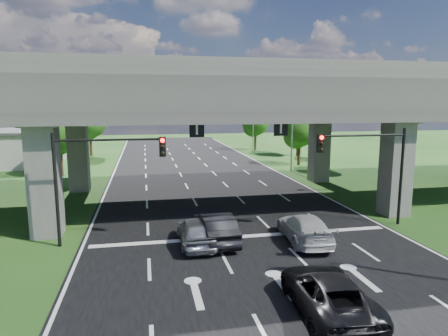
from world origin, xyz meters
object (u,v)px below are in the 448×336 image
object	(u,v)px
streetlight_beyond	(251,114)
signal_right	(371,159)
streetlight_far	(289,118)
car_trailing	(327,293)
car_white	(305,228)
car_silver	(196,231)
car_dark	(215,227)
signal_left	(99,167)

from	to	relation	value
streetlight_beyond	signal_right	bearing A→B (deg)	-93.61
streetlight_far	car_trailing	bearing A→B (deg)	-107.63
streetlight_beyond	car_trailing	size ratio (longest dim) A/B	1.90
streetlight_far	car_white	size ratio (longest dim) A/B	1.96
car_silver	streetlight_beyond	bearing A→B (deg)	-109.43
signal_right	streetlight_beyond	xyz separation A→B (m)	(2.27, 36.06, 1.66)
streetlight_beyond	car_trailing	bearing A→B (deg)	-101.58
signal_right	car_dark	bearing A→B (deg)	-174.41
car_silver	car_white	bearing A→B (deg)	174.10
car_white	signal_right	bearing A→B (deg)	-154.36
signal_left	car_dark	bearing A→B (deg)	-8.89
signal_left	streetlight_beyond	world-z (taller)	streetlight_beyond
car_white	car_trailing	size ratio (longest dim) A/B	0.97
signal_left	car_white	distance (m)	11.47
car_dark	car_white	distance (m)	4.86
signal_left	car_silver	distance (m)	6.12
streetlight_far	streetlight_beyond	distance (m)	16.00
signal_right	signal_left	size ratio (longest dim) A/B	1.00
signal_left	streetlight_beyond	bearing A→B (deg)	63.57
signal_left	car_dark	world-z (taller)	signal_left
signal_left	streetlight_far	xyz separation A→B (m)	(17.92, 20.06, 1.66)
streetlight_far	car_white	world-z (taller)	streetlight_far
streetlight_beyond	car_white	size ratio (longest dim) A/B	1.96
signal_right	signal_left	world-z (taller)	same
car_silver	car_white	size ratio (longest dim) A/B	0.87
car_silver	car_trailing	size ratio (longest dim) A/B	0.84
streetlight_far	car_silver	xyz separation A→B (m)	(-13.00, -21.31, -5.06)
streetlight_beyond	car_silver	size ratio (longest dim) A/B	2.25
streetlight_beyond	car_dark	xyz separation A→B (m)	(-11.90, -37.00, -5.02)
car_trailing	car_dark	bearing A→B (deg)	-67.48
streetlight_far	streetlight_beyond	xyz separation A→B (m)	(0.00, 16.00, 0.00)
streetlight_far	car_dark	xyz separation A→B (m)	(-11.90, -21.00, -5.02)
car_dark	car_silver	bearing A→B (deg)	13.46
signal_right	car_silver	size ratio (longest dim) A/B	1.35
car_trailing	car_white	bearing A→B (deg)	-102.11
signal_left	car_trailing	size ratio (longest dim) A/B	1.14
signal_right	signal_left	bearing A→B (deg)	180.00
car_silver	car_dark	xyz separation A→B (m)	(1.10, 0.31, 0.04)
streetlight_beyond	car_silver	world-z (taller)	streetlight_beyond
car_silver	car_dark	distance (m)	1.14
streetlight_far	car_trailing	size ratio (longest dim) A/B	1.90
car_dark	streetlight_beyond	bearing A→B (deg)	-110.19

